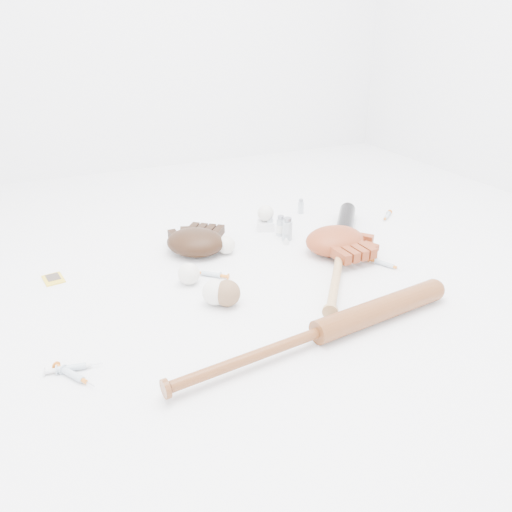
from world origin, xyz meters
name	(u,v)px	position (x,y,z in m)	size (l,w,h in m)	color
bat_dark	(341,250)	(0.28, -0.03, 0.03)	(0.93, 0.07, 0.07)	black
bat_wood	(319,332)	(-0.07, -0.45, 0.03)	(0.95, 0.07, 0.07)	brown
glove_dark	(195,242)	(-0.19, 0.24, 0.05)	(0.26, 0.26, 0.09)	black
glove_tan	(335,240)	(0.29, 0.03, 0.05)	(0.28, 0.28, 0.10)	maroon
trading_card	(53,279)	(-0.70, 0.24, 0.00)	(0.06, 0.09, 0.00)	gold
pedestal	(265,225)	(0.15, 0.34, 0.02)	(0.07, 0.07, 0.04)	white
baseball_on_pedestal	(266,213)	(0.15, 0.34, 0.07)	(0.07, 0.07, 0.07)	silver
baseball_left	(189,274)	(-0.29, 0.02, 0.04)	(0.07, 0.07, 0.07)	silver
baseball_upper	(226,245)	(-0.09, 0.19, 0.03)	(0.07, 0.07, 0.07)	silver
baseball_mid	(215,292)	(-0.25, -0.14, 0.04)	(0.08, 0.08, 0.08)	silver
baseball_aged	(227,293)	(-0.22, -0.16, 0.04)	(0.08, 0.08, 0.08)	brown
syringe_0	(73,375)	(-0.70, -0.32, 0.01)	(0.16, 0.03, 0.02)	#ADBCC6
syringe_1	(211,274)	(-0.20, 0.04, 0.01)	(0.15, 0.03, 0.02)	#ADBCC6
syringe_2	(286,236)	(0.19, 0.23, 0.01)	(0.17, 0.03, 0.02)	#ADBCC6
syringe_3	(385,264)	(0.39, -0.15, 0.01)	(0.15, 0.03, 0.02)	#ADBCC6
syringe_4	(387,216)	(0.70, 0.23, 0.01)	(0.14, 0.02, 0.02)	#ADBCC6
syringe_5	(72,368)	(-0.70, -0.29, 0.01)	(0.16, 0.03, 0.02)	#ADBCC6
vial_0	(301,206)	(0.38, 0.45, 0.03)	(0.03, 0.03, 0.07)	#AFBAC1
vial_1	(270,223)	(0.16, 0.32, 0.03)	(0.03, 0.03, 0.07)	#AFBAC1
vial_2	(281,226)	(0.18, 0.26, 0.04)	(0.03, 0.03, 0.08)	#AFBAC1
vial_3	(287,229)	(0.18, 0.21, 0.05)	(0.04, 0.04, 0.09)	#AFBAC1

